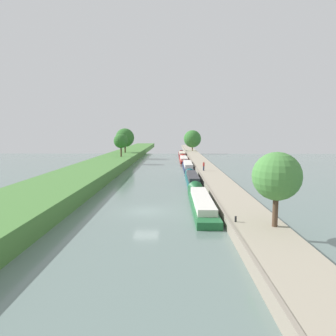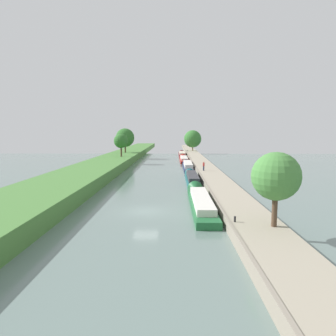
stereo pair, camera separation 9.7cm
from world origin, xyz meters
The scene contains 16 objects.
ground_plane centered at (0.00, 0.00, 0.00)m, with size 160.00×160.00×0.00m, color slate.
left_grassy_bank centered at (-11.82, 0.00, 0.91)m, with size 8.99×260.00×1.81m.
right_towpath centered at (9.32, 0.00, 0.49)m, with size 4.00×260.00×0.98m.
stone_quay centered at (7.20, 0.00, 0.52)m, with size 0.25×260.00×1.03m.
narrowboat_green centered at (5.73, 2.61, 0.54)m, with size 2.13×16.74×2.02m.
narrowboat_teal centered at (5.79, 18.71, 0.56)m, with size 1.86×15.22×1.95m.
narrowboat_navy centered at (5.88, 35.98, 0.59)m, with size 1.92×16.44×2.08m.
narrowboat_red centered at (5.58, 53.02, 0.50)m, with size 2.12×16.71×2.02m.
narrowboat_maroon centered at (5.61, 70.94, 0.54)m, with size 2.17×16.68×2.06m.
tree_rightbank_near centered at (10.30, -7.74, 4.74)m, with size 3.56×3.56×5.56m.
tree_rightbank_midnear centered at (9.71, 80.80, 5.35)m, with size 6.29×6.29×7.52m.
tree_leftbank_downstream centered at (-11.51, 59.11, 6.21)m, with size 5.45×5.45×7.13m.
tree_leftbank_upstream centered at (-10.18, 44.60, 5.68)m, with size 3.55×3.55×5.66m.
person_walking centered at (8.23, 24.45, 1.86)m, with size 0.34×0.34×1.66m.
mooring_bollard_near centered at (7.62, -6.67, 1.21)m, with size 0.16×0.16×0.45m.
mooring_bollard_far centered at (7.62, 78.33, 1.21)m, with size 0.16×0.16×0.45m.
Camera 1 is at (2.74, -29.62, 8.00)m, focal length 32.23 mm.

